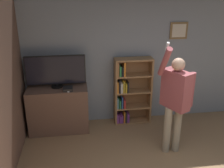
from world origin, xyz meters
name	(u,v)px	position (x,y,z in m)	size (l,w,h in m)	color
wall_back	(144,58)	(0.00, 2.78, 1.35)	(6.88, 0.09, 2.70)	gray
wall_side_brick	(3,91)	(-2.47, 1.37, 1.35)	(0.06, 4.35, 2.70)	brown
tv_ledge	(59,109)	(-1.79, 2.45, 0.46)	(1.17, 0.52, 0.91)	brown
television	(56,71)	(-1.79, 2.51, 1.24)	(1.14, 0.22, 0.63)	black
game_console	(68,89)	(-1.58, 2.33, 0.94)	(0.18, 0.21, 0.05)	black
remote_loose	(69,91)	(-1.54, 2.28, 0.92)	(0.08, 0.14, 0.02)	white
bookshelf	(129,92)	(-0.33, 2.59, 0.68)	(0.77, 0.28, 1.41)	#997047
person	(175,97)	(0.21, 1.45, 1.06)	(0.63, 0.59, 2.03)	gray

